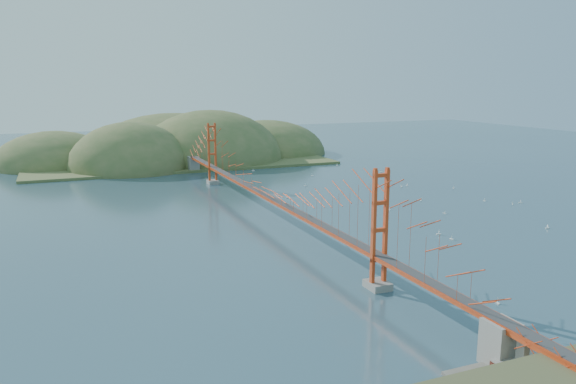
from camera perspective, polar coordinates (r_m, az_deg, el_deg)
name	(u,v)px	position (r m, az deg, el deg)	size (l,w,h in m)	color
ground	(268,219)	(80.99, -2.08, -2.71)	(320.00, 320.00, 0.00)	#325164
bridge	(267,170)	(79.76, -2.16, 2.21)	(2.20, 94.40, 12.00)	gray
approach_viaduct	(574,372)	(38.93, 27.02, -15.95)	(1.40, 12.00, 3.38)	red
promontory	(526,381)	(42.00, 23.03, -17.27)	(9.00, 6.00, 0.24)	#59544C
fort	(523,367)	(42.43, 22.79, -16.11)	(3.70, 2.30, 1.75)	maroon
far_headlands	(182,158)	(146.53, -10.72, 3.40)	(84.00, 58.00, 25.00)	olive
sailboat_17	(376,174)	(119.80, 8.91, 1.81)	(0.62, 0.56, 0.70)	white
sailboat_4	(401,186)	(106.73, 11.44, 0.57)	(0.67, 0.67, 0.70)	white
sailboat_7	(381,171)	(123.68, 9.44, 2.08)	(0.61, 0.61, 0.66)	white
sailboat_14	(421,200)	(95.63, 13.36, -0.76)	(0.56, 0.57, 0.64)	white
sailboat_12	(253,170)	(123.83, -3.55, 2.23)	(0.59, 0.51, 0.68)	white
sailboat_1	(445,213)	(87.11, 15.62, -2.04)	(0.53, 0.54, 0.61)	white
sailboat_11	(520,202)	(98.64, 22.54, -0.95)	(0.66, 0.66, 0.69)	white
sailboat_3	(287,197)	(94.77, -0.11, -0.56)	(0.53, 0.53, 0.60)	white
sailboat_8	(407,185)	(108.39, 12.01, 0.70)	(0.52, 0.49, 0.59)	white
sailboat_10	(498,302)	(54.32, 20.52, -10.42)	(0.49, 0.56, 0.64)	white
sailboat_9	(454,188)	(107.53, 16.47, 0.40)	(0.55, 0.55, 0.59)	white
sailboat_13	(513,204)	(96.82, 21.85, -1.13)	(0.54, 0.54, 0.57)	white
sailboat_2	(547,227)	(83.23, 24.86, -3.29)	(0.56, 0.50, 0.64)	white
sailboat_16	(305,185)	(105.77, 1.77, 0.69)	(0.63, 0.63, 0.66)	white
sailboat_15	(337,165)	(131.99, 5.01, 2.76)	(0.52, 0.52, 0.57)	white
sailboat_6	(439,234)	(75.13, 15.07, -4.09)	(0.67, 0.67, 0.75)	white
sailboat_5	(484,200)	(98.17, 19.33, -0.79)	(0.46, 0.51, 0.57)	white
sailboat_0	(452,238)	(73.32, 16.29, -4.55)	(0.59, 0.61, 0.68)	white
sailboat_extra_0	(389,209)	(87.67, 10.25, -1.71)	(0.43, 0.51, 0.58)	white
sailboat_extra_1	(312,176)	(116.63, 2.46, 1.67)	(0.56, 0.56, 0.63)	white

